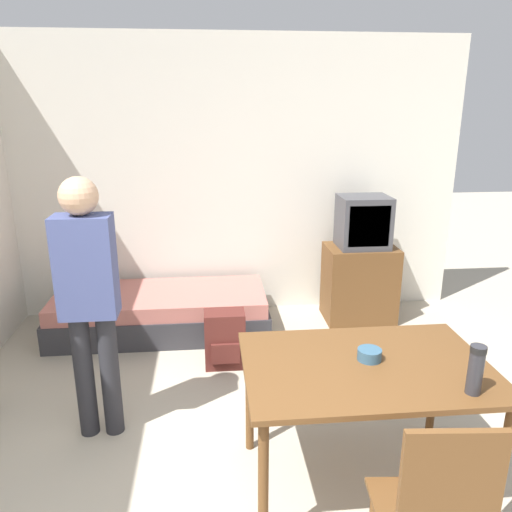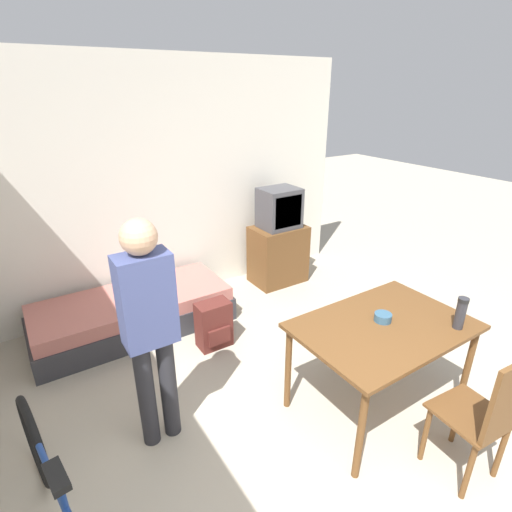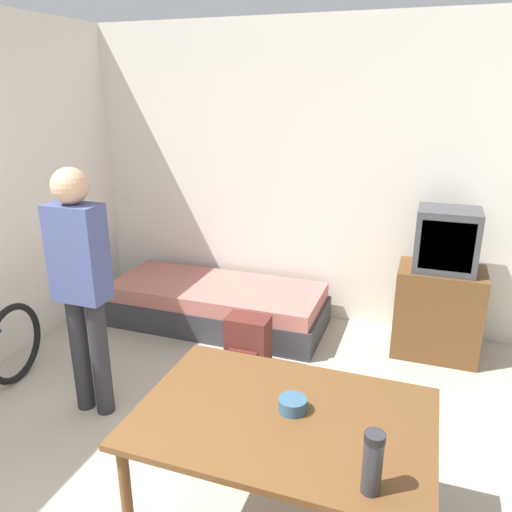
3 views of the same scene
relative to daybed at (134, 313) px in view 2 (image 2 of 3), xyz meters
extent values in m
cube|color=silver|center=(0.55, 0.52, 1.16)|extent=(4.87, 0.06, 2.70)
cube|color=#333338|center=(0.00, 0.00, -0.07)|extent=(1.99, 0.82, 0.25)
cube|color=#B76B60|center=(0.00, 0.00, 0.13)|extent=(1.93, 0.80, 0.14)
cube|color=brown|center=(1.93, 0.11, 0.18)|extent=(0.67, 0.47, 0.75)
cube|color=#424247|center=(1.93, 0.11, 0.80)|extent=(0.47, 0.39, 0.49)
cube|color=black|center=(1.93, -0.07, 0.80)|extent=(0.38, 0.01, 0.38)
cube|color=brown|center=(1.27, -2.13, 0.56)|extent=(1.29, 0.87, 0.03)
cylinder|color=brown|center=(0.69, -2.50, 0.18)|extent=(0.05, 0.05, 0.74)
cylinder|color=brown|center=(1.85, -2.50, 0.18)|extent=(0.05, 0.05, 0.74)
cylinder|color=brown|center=(0.69, -1.75, 0.18)|extent=(0.05, 0.05, 0.74)
cylinder|color=brown|center=(1.85, -1.75, 0.18)|extent=(0.05, 0.05, 0.74)
cube|color=brown|center=(1.31, -2.83, 0.28)|extent=(0.43, 0.43, 0.02)
cube|color=brown|center=(1.30, -3.01, 0.55)|extent=(0.37, 0.06, 0.52)
cylinder|color=brown|center=(1.48, -2.68, 0.04)|extent=(0.04, 0.04, 0.46)
cylinder|color=brown|center=(1.16, -2.65, 0.04)|extent=(0.04, 0.04, 0.46)
cylinder|color=brown|center=(1.46, -3.00, 0.04)|extent=(0.04, 0.04, 0.46)
cylinder|color=brown|center=(1.14, -2.97, 0.04)|extent=(0.04, 0.04, 0.46)
torus|color=black|center=(-1.05, -1.38, 0.11)|extent=(0.13, 0.61, 0.61)
cylinder|color=navy|center=(-0.98, -1.90, 0.28)|extent=(0.15, 0.83, 0.04)
cylinder|color=navy|center=(-0.95, -2.09, 0.38)|extent=(0.04, 0.04, 0.20)
cube|color=black|center=(-0.95, -2.09, 0.50)|extent=(0.11, 0.21, 0.04)
cylinder|color=#28282D|center=(-0.34, -1.49, 0.22)|extent=(0.12, 0.12, 0.83)
cylinder|color=#28282D|center=(-0.18, -1.49, 0.22)|extent=(0.12, 0.12, 0.83)
cube|color=#424C7F|center=(-0.26, -1.49, 0.95)|extent=(0.34, 0.20, 0.62)
sphere|color=tan|center=(-0.26, -1.49, 1.37)|extent=(0.22, 0.22, 0.22)
cylinder|color=#2D2D33|center=(1.68, -2.44, 0.70)|extent=(0.07, 0.07, 0.24)
cylinder|color=black|center=(1.68, -2.44, 0.80)|extent=(0.07, 0.07, 0.03)
cylinder|color=#335670|center=(1.30, -2.08, 0.60)|extent=(0.13, 0.13, 0.06)
cube|color=#56231E|center=(0.57, -0.71, 0.04)|extent=(0.33, 0.20, 0.47)
cube|color=#56231E|center=(0.57, -0.82, -0.03)|extent=(0.23, 0.03, 0.17)
camera|label=1|loc=(0.47, -4.38, 1.88)|focal=35.00mm
camera|label=2|loc=(-0.87, -3.71, 2.19)|focal=28.00mm
camera|label=3|loc=(1.77, -3.90, 1.93)|focal=35.00mm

